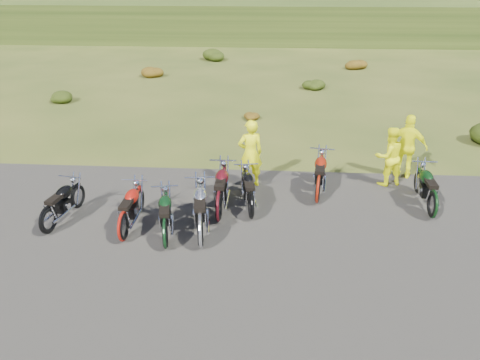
# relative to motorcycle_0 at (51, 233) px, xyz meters

# --- Properties ---
(ground) EXTENTS (300.00, 300.00, 0.00)m
(ground) POSITION_rel_motorcycle_0_xyz_m (4.55, -0.08, 0.00)
(ground) COLOR #324216
(ground) RESTS_ON ground
(gravel_pad) EXTENTS (20.00, 12.00, 0.04)m
(gravel_pad) POSITION_rel_motorcycle_0_xyz_m (4.55, -2.08, 0.00)
(gravel_pad) COLOR black
(gravel_pad) RESTS_ON ground
(hill_slope) EXTENTS (300.00, 45.97, 9.37)m
(hill_slope) POSITION_rel_motorcycle_0_xyz_m (4.55, 49.92, 0.00)
(hill_slope) COLOR #263712
(hill_slope) RESTS_ON ground
(shrub_1) EXTENTS (1.03, 1.03, 0.61)m
(shrub_1) POSITION_rel_motorcycle_0_xyz_m (-4.55, 11.22, 0.31)
(shrub_1) COLOR black
(shrub_1) RESTS_ON ground
(shrub_2) EXTENTS (1.30, 1.30, 0.77)m
(shrub_2) POSITION_rel_motorcycle_0_xyz_m (-1.65, 16.52, 0.38)
(shrub_2) COLOR #68330D
(shrub_2) RESTS_ON ground
(shrub_3) EXTENTS (1.56, 1.56, 0.92)m
(shrub_3) POSITION_rel_motorcycle_0_xyz_m (1.25, 21.82, 0.46)
(shrub_3) COLOR black
(shrub_3) RESTS_ON ground
(shrub_4) EXTENTS (0.77, 0.77, 0.45)m
(shrub_4) POSITION_rel_motorcycle_0_xyz_m (4.15, 9.12, 0.23)
(shrub_4) COLOR #68330D
(shrub_4) RESTS_ON ground
(shrub_5) EXTENTS (1.03, 1.03, 0.61)m
(shrub_5) POSITION_rel_motorcycle_0_xyz_m (7.05, 14.42, 0.31)
(shrub_5) COLOR black
(shrub_5) RESTS_ON ground
(shrub_6) EXTENTS (1.30, 1.30, 0.77)m
(shrub_6) POSITION_rel_motorcycle_0_xyz_m (9.95, 19.72, 0.38)
(shrub_6) COLOR #68330D
(shrub_6) RESTS_ON ground
(motorcycle_0) EXTENTS (0.92, 1.95, 0.98)m
(motorcycle_0) POSITION_rel_motorcycle_0_xyz_m (0.00, 0.00, 0.00)
(motorcycle_0) COLOR black
(motorcycle_0) RESTS_ON ground
(motorcycle_1) EXTENTS (0.67, 1.94, 1.01)m
(motorcycle_1) POSITION_rel_motorcycle_0_xyz_m (1.80, -0.19, 0.00)
(motorcycle_1) COLOR #A0140B
(motorcycle_1) RESTS_ON ground
(motorcycle_2) EXTENTS (0.98, 2.00, 1.00)m
(motorcycle_2) POSITION_rel_motorcycle_0_xyz_m (2.78, -0.43, 0.00)
(motorcycle_2) COLOR black
(motorcycle_2) RESTS_ON ground
(motorcycle_3) EXTENTS (1.01, 2.25, 1.14)m
(motorcycle_3) POSITION_rel_motorcycle_0_xyz_m (3.54, -0.32, 0.00)
(motorcycle_3) COLOR silver
(motorcycle_3) RESTS_ON ground
(motorcycle_4) EXTENTS (0.73, 2.14, 1.12)m
(motorcycle_4) POSITION_rel_motorcycle_0_xyz_m (3.81, 0.82, 0.00)
(motorcycle_4) COLOR #460B12
(motorcycle_4) RESTS_ON ground
(motorcycle_5) EXTENTS (0.95, 2.00, 1.01)m
(motorcycle_5) POSITION_rel_motorcycle_0_xyz_m (4.57, 0.99, 0.00)
(motorcycle_5) COLOR black
(motorcycle_5) RESTS_ON ground
(motorcycle_6) EXTENTS (0.98, 2.15, 1.09)m
(motorcycle_6) POSITION_rel_motorcycle_0_xyz_m (6.25, 1.95, 0.00)
(motorcycle_6) COLOR maroon
(motorcycle_6) RESTS_ON ground
(motorcycle_7) EXTENTS (0.72, 2.01, 1.04)m
(motorcycle_7) POSITION_rel_motorcycle_0_xyz_m (8.95, 1.34, 0.00)
(motorcycle_7) COLOR black
(motorcycle_7) RESTS_ON ground
(person_middle) EXTENTS (0.80, 0.65, 1.90)m
(person_middle) POSITION_rel_motorcycle_0_xyz_m (4.46, 2.86, 0.95)
(person_middle) COLOR #EAEE0C
(person_middle) RESTS_ON ground
(person_right_a) EXTENTS (0.96, 0.84, 1.66)m
(person_right_a) POSITION_rel_motorcycle_0_xyz_m (8.25, 3.21, 0.83)
(person_right_a) COLOR #EAEE0C
(person_right_a) RESTS_ON ground
(person_right_b) EXTENTS (1.18, 0.79, 1.86)m
(person_right_b) POSITION_rel_motorcycle_0_xyz_m (8.88, 3.75, 0.93)
(person_right_b) COLOR #EAEE0C
(person_right_b) RESTS_ON ground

